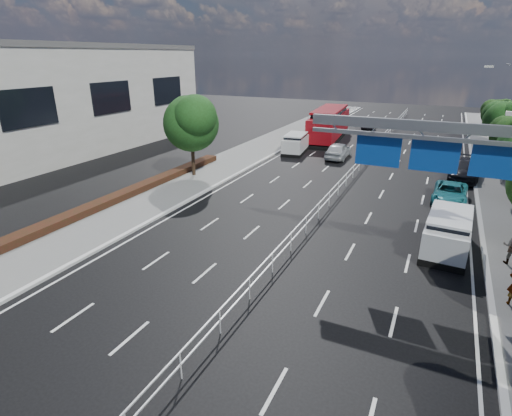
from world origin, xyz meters
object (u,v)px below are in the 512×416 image
at_px(overhead_gantry, 454,152).
at_px(near_car_dark, 368,124).
at_px(silver_minivan, 448,232).
at_px(parked_car_teal, 450,193).
at_px(near_car_silver, 338,150).
at_px(white_minivan, 296,144).
at_px(parked_car_dark, 466,170).
at_px(red_bus, 329,123).

relative_size(overhead_gantry, near_car_dark, 2.44).
xyz_separation_m(overhead_gantry, silver_minivan, (0.44, 2.28, -4.61)).
bearing_deg(parked_car_teal, near_car_silver, 140.36).
relative_size(white_minivan, parked_car_dark, 0.89).
height_order(silver_minivan, parked_car_teal, silver_minivan).
bearing_deg(parked_car_dark, near_car_silver, 175.63).
bearing_deg(parked_car_dark, silver_minivan, -86.76).
distance_m(near_car_dark, parked_car_teal, 29.01).
relative_size(red_bus, parked_car_dark, 2.34).
distance_m(white_minivan, silver_minivan, 22.56).
relative_size(white_minivan, red_bus, 0.38).
xyz_separation_m(overhead_gantry, parked_car_teal, (0.48, 10.24, -4.96)).
distance_m(white_minivan, near_car_silver, 4.56).
bearing_deg(near_car_dark, silver_minivan, 101.47).
bearing_deg(white_minivan, near_car_silver, -11.65).
distance_m(overhead_gantry, parked_car_teal, 11.39).
distance_m(white_minivan, near_car_dark, 18.18).
bearing_deg(near_car_dark, parked_car_teal, 106.05).
distance_m(near_car_silver, near_car_dark, 18.10).
bearing_deg(near_car_silver, near_car_dark, -88.80).
bearing_deg(red_bus, parked_car_teal, -57.41).
distance_m(red_bus, parked_car_dark, 18.17).
distance_m(overhead_gantry, parked_car_dark, 17.57).
bearing_deg(white_minivan, parked_car_teal, -39.61).
bearing_deg(silver_minivan, parked_car_teal, 93.02).
bearing_deg(parked_car_dark, white_minivan, 177.74).
distance_m(red_bus, parked_car_teal, 22.08).
xyz_separation_m(overhead_gantry, near_car_silver, (-9.53, 19.19, -4.83)).
height_order(red_bus, parked_car_dark, red_bus).
height_order(silver_minivan, parked_car_dark, silver_minivan).
bearing_deg(overhead_gantry, near_car_dark, 105.04).
xyz_separation_m(near_car_dark, parked_car_teal, (10.50, -27.05, -0.05)).
distance_m(white_minivan, parked_car_teal, 17.29).
relative_size(overhead_gantry, red_bus, 0.83).
bearing_deg(silver_minivan, white_minivan, 133.35).
bearing_deg(silver_minivan, near_car_silver, 123.85).
bearing_deg(near_car_silver, parked_car_dark, 167.64).
bearing_deg(white_minivan, near_car_dark, 70.13).
height_order(white_minivan, near_car_dark, white_minivan).
distance_m(near_car_silver, parked_car_dark, 11.34).
distance_m(near_car_silver, parked_car_teal, 13.43).
bearing_deg(red_bus, overhead_gantry, -69.86).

